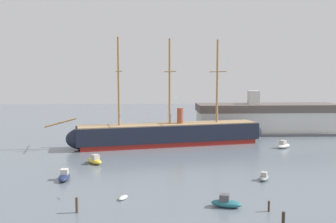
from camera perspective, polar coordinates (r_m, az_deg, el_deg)
tall_ship at (r=96.93m, az=0.26°, el=-3.50°), size 57.55×17.37×27.97m
dinghy_foreground_left at (r=56.51m, az=-6.99°, el=-13.16°), size 1.76×2.34×0.51m
motorboat_foreground_right at (r=53.53m, az=9.04°, el=-13.84°), size 4.65×3.03×1.81m
motorboat_mid_left at (r=68.09m, az=-15.86°, el=-9.69°), size 2.26×4.73×1.93m
motorboat_mid_right at (r=67.81m, az=14.74°, el=-9.85°), size 2.93×3.87×1.51m
motorboat_alongside_bow at (r=78.78m, az=-11.31°, el=-7.48°), size 4.39×4.97×1.98m
motorboat_far_right at (r=98.10m, az=17.53°, el=-5.04°), size 4.97×4.45×1.99m
mooring_piling_nearest at (r=48.96m, az=17.53°, el=-15.63°), size 0.42×0.42×1.74m
mooring_piling_left_pair at (r=53.05m, az=15.43°, el=-14.04°), size 0.30×0.30×1.48m
mooring_piling_right_pair at (r=52.18m, az=-14.02°, el=-13.96°), size 0.38×0.38×2.14m
dockside_warehouse_right at (r=121.13m, az=15.18°, el=-1.08°), size 48.40×14.56×13.60m
seagull_in_flight at (r=55.27m, az=1.33°, el=2.11°), size 0.64×1.34×0.14m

